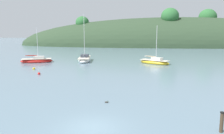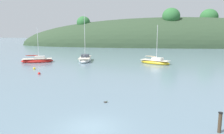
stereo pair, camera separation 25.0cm
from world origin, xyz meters
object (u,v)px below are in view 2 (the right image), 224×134
object	(u,v)px
sailboat_grey_yawl	(155,62)
mooring_buoy_inner	(34,69)
sailboat_cream_ketch	(85,59)
duck_lone_left	(106,102)
mooring_buoy_outer	(39,74)
jetty_piling	(220,122)
sailboat_teal_outer	(37,60)

from	to	relation	value
sailboat_grey_yawl	mooring_buoy_inner	bearing A→B (deg)	-159.40
sailboat_cream_ketch	duck_lone_left	distance (m)	30.42
mooring_buoy_outer	jetty_piling	distance (m)	28.28
mooring_buoy_outer	jetty_piling	xyz separation A→B (m)	(20.80, -19.15, 0.62)
sailboat_grey_yawl	mooring_buoy_inner	world-z (taller)	sailboat_grey_yawl
sailboat_cream_ketch	sailboat_grey_yawl	xyz separation A→B (m)	(15.68, -2.78, -0.05)
mooring_buoy_outer	duck_lone_left	world-z (taller)	mooring_buoy_outer
jetty_piling	sailboat_teal_outer	bearing A→B (deg)	129.39
sailboat_teal_outer	duck_lone_left	distance (m)	32.40
mooring_buoy_outer	sailboat_grey_yawl	bearing A→B (deg)	33.52
sailboat_teal_outer	sailboat_grey_yawl	distance (m)	25.91
duck_lone_left	jetty_piling	bearing A→B (deg)	-34.17
sailboat_grey_yawl	duck_lone_left	size ratio (longest dim) A/B	19.53
sailboat_cream_ketch	sailboat_grey_yawl	world-z (taller)	sailboat_cream_ketch
sailboat_cream_ketch	mooring_buoy_outer	distance (m)	16.55
sailboat_cream_ketch	sailboat_teal_outer	bearing A→B (deg)	-165.95
sailboat_teal_outer	jetty_piling	xyz separation A→B (m)	(26.76, -32.58, 0.33)
mooring_buoy_outer	sailboat_cream_ketch	bearing A→B (deg)	75.06
sailboat_teal_outer	duck_lone_left	bearing A→B (deg)	-55.77
sailboat_cream_ketch	mooring_buoy_outer	bearing A→B (deg)	-104.94
sailboat_cream_ketch	mooring_buoy_outer	world-z (taller)	sailboat_cream_ketch
sailboat_teal_outer	sailboat_cream_ketch	world-z (taller)	sailboat_cream_ketch
duck_lone_left	jetty_piling	distance (m)	10.34
mooring_buoy_inner	jetty_piling	bearing A→B (deg)	-45.18
sailboat_grey_yawl	duck_lone_left	bearing A→B (deg)	-106.13
mooring_buoy_inner	duck_lone_left	xyz separation A→B (m)	(15.11, -18.00, -0.07)
jetty_piling	sailboat_grey_yawl	bearing A→B (deg)	91.50
mooring_buoy_outer	sailboat_teal_outer	bearing A→B (deg)	113.93
mooring_buoy_inner	jetty_piling	distance (m)	33.55
sailboat_cream_ketch	mooring_buoy_inner	distance (m)	13.39
sailboat_grey_yawl	mooring_buoy_inner	distance (m)	24.35
mooring_buoy_outer	jetty_piling	size ratio (longest dim) A/B	0.37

